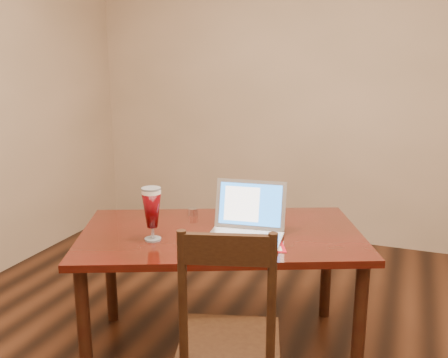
% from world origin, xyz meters
% --- Properties ---
extents(dining_table, '(1.62, 1.29, 0.93)m').
position_xyz_m(dining_table, '(-0.39, 0.61, 0.60)').
color(dining_table, '#460D09').
rests_on(dining_table, ground).
extents(dining_chair, '(0.49, 0.48, 0.94)m').
position_xyz_m(dining_chair, '(-0.12, 0.04, 0.44)').
color(dining_chair, black).
rests_on(dining_chair, ground).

